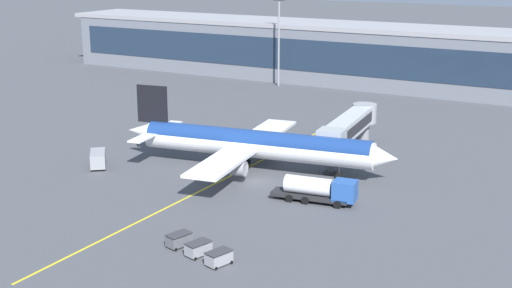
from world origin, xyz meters
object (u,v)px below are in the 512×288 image
Objects in this scene: baggage_cart_0 at (179,240)px; baggage_cart_1 at (198,248)px; crew_van at (98,158)px; baggage_cart_2 at (219,258)px; main_airliner at (254,144)px; fuel_tanker at (320,189)px.

baggage_cart_0 is 1.00× the size of baggage_cart_1.
crew_van is 38.46m from baggage_cart_2.
main_airliner is 13.84× the size of baggage_cart_2.
baggage_cart_1 is at bearing -101.76° from fuel_tanker.
fuel_tanker is at bearing 69.55° from baggage_cart_0.
baggage_cart_0 is (-7.38, -19.78, -0.96)m from fuel_tanker.
main_airliner is at bearing 103.35° from baggage_cart_0.
fuel_tanker is at bearing 86.74° from baggage_cart_2.
crew_van is at bearing -176.47° from fuel_tanker.
baggage_cart_0 is 1.00× the size of baggage_cart_2.
main_airliner reaches higher than baggage_cart_0.
crew_van is at bearing -153.62° from main_airliner.
baggage_cart_2 is (12.74, -29.57, -3.09)m from main_airliner.
crew_van is 32.30m from baggage_cart_0.
baggage_cart_1 is at bearing 163.84° from baggage_cart_2.
baggage_cart_0 is (6.59, -27.79, -3.09)m from main_airliner.
fuel_tanker reaches higher than baggage_cart_2.
baggage_cart_2 is at bearing -30.36° from crew_van.
fuel_tanker is 21.14m from baggage_cart_1.
main_airliner is at bearing 108.63° from baggage_cart_1.
main_airliner is at bearing 150.16° from fuel_tanker.
main_airliner is at bearing 26.38° from crew_van.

